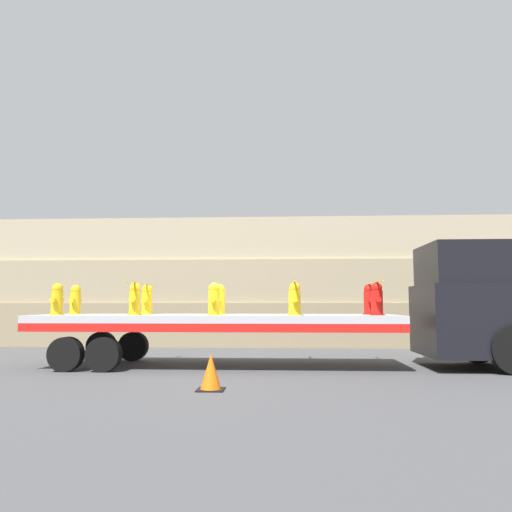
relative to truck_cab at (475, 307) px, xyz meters
name	(u,v)px	position (x,y,z in m)	size (l,w,h in m)	color
ground_plane	(217,366)	(-6.49, 0.00, -1.52)	(120.00, 120.00, 0.00)	#474749
rock_cliff	(241,283)	(-6.49, 7.17, 0.92)	(60.00, 3.30, 4.88)	gray
truck_cab	(475,307)	(0.00, 0.00, 0.00)	(2.59, 2.57, 3.07)	black
flatbed_trailer	(200,323)	(-6.93, 0.00, -0.43)	(9.13, 2.61, 1.31)	#B2B2B7
fire_hydrant_yellow_near_0	(57,300)	(-10.46, -0.55, 0.17)	(0.35, 0.56, 0.80)	gold
fire_hydrant_yellow_far_0	(75,300)	(-10.46, 0.55, 0.17)	(0.35, 0.56, 0.80)	gold
fire_hydrant_yellow_near_1	(135,299)	(-8.48, -0.55, 0.17)	(0.35, 0.56, 0.80)	gold
fire_hydrant_yellow_far_1	(147,300)	(-8.48, 0.55, 0.17)	(0.35, 0.56, 0.80)	gold
fire_hydrant_yellow_near_2	(214,299)	(-6.49, -0.55, 0.17)	(0.35, 0.56, 0.80)	gold
fire_hydrant_yellow_far_2	(220,300)	(-6.49, 0.55, 0.17)	(0.35, 0.56, 0.80)	gold
fire_hydrant_yellow_near_3	(295,299)	(-4.51, -0.55, 0.17)	(0.35, 0.56, 0.80)	gold
fire_hydrant_yellow_far_3	(294,300)	(-4.51, 0.55, 0.17)	(0.35, 0.56, 0.80)	gold
fire_hydrant_red_near_4	(377,299)	(-2.53, -0.55, 0.17)	(0.35, 0.56, 0.80)	red
fire_hydrant_red_far_4	(369,300)	(-2.53, 0.55, 0.17)	(0.35, 0.56, 0.80)	red
cargo_strap_rear	(142,284)	(-8.48, 0.00, 0.59)	(0.05, 2.71, 0.01)	yellow
cargo_strap_middle	(294,283)	(-4.51, 0.00, 0.59)	(0.05, 2.71, 0.01)	yellow
cargo_strap_front	(372,283)	(-2.53, 0.00, 0.59)	(0.05, 2.71, 0.01)	yellow
traffic_cone	(211,372)	(-6.12, -3.53, -1.19)	(0.49, 0.49, 0.66)	black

